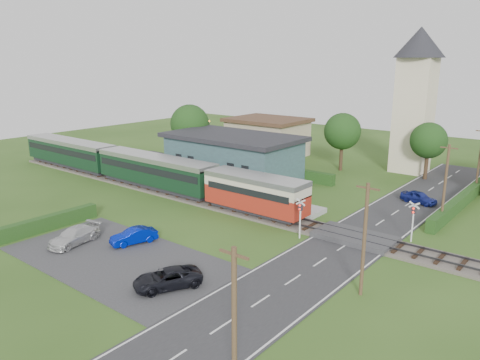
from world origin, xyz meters
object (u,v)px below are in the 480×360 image
Objects in this scene: train at (137,166)px; crossing_signal_near at (300,213)px; car_park_blue at (134,236)px; pedestrian_near at (257,191)px; station_building at (233,156)px; crossing_signal_far at (413,216)px; car_park_silver at (74,236)px; house_west at (267,137)px; pedestrian_far at (150,168)px; car_park_dark at (167,278)px; car_on_road at (419,197)px; equipment_hut at (150,163)px; church_tower at (416,90)px.

crossing_signal_near is (23.00, -2.41, -0.04)m from train.
car_park_blue is 14.64m from pedestrian_near.
station_building is 4.88× the size of crossing_signal_far.
pedestrian_near reaches higher than car_park_silver.
house_west is at bearing 127.68° from car_park_blue.
crossing_signal_far is 21.59m from car_park_blue.
station_building is 9.47× the size of pedestrian_far.
station_building reaches higher than car_park_dark.
car_park_blue is (-13.51, -24.34, 0.02)m from car_on_road.
car_park_dark is (21.10, -14.78, -1.51)m from train.
equipment_hut is 0.72× the size of car_on_road.
station_building is 14.87m from house_west.
house_west is 2.54× the size of car_park_dark.
car_on_road is 15.92m from pedestrian_near.
house_west is at bearing 81.38° from equipment_hut.
car_park_silver is at bearing -122.14° from car_park_blue.
crossing_signal_far is 0.93× the size of car_on_road.
church_tower reaches higher than car_on_road.
crossing_signal_near is 13.06m from car_park_blue.
car_park_silver is 20.84m from pedestrian_far.
house_west is 7.25× the size of pedestrian_near.
equipment_hut is 1.51× the size of pedestrian_far.
train reaches higher than pedestrian_near.
station_building is at bearing 145.19° from crossing_signal_near.
church_tower is at bearing 110.02° from crossing_signal_far.
house_west reaches higher than station_building.
house_west is 35.26m from crossing_signal_far.
train is at bearing 172.51° from car_park_dark.
crossing_signal_near reaches higher than car_on_road.
car_park_blue is at bearing -139.82° from crossing_signal_far.
crossing_signal_far reaches higher than pedestrian_near.
pedestrian_near is (8.08, -5.89, -1.50)m from station_building.
church_tower is 26.39m from crossing_signal_far.
pedestrian_far is at bearing -98.16° from house_west.
house_west is 3.03× the size of car_park_blue.
pedestrian_near reaches higher than car_park_blue.
station_building reaches higher than car_on_road.
car_park_dark reaches higher than car_on_road.
house_west is at bearing 79.51° from car_on_road.
house_west is 27.67m from car_on_road.
equipment_hut is 25.04m from crossing_signal_near.
crossing_signal_far reaches higher than car_park_silver.
crossing_signal_near is 1.94× the size of pedestrian_far.
house_west is 38.44m from car_park_silver.
equipment_hut is at bearing -144.08° from station_building.
car_on_road is (25.65, -10.16, -2.14)m from house_west.
train is 23.12m from crossing_signal_near.
house_west is 3.30× the size of crossing_signal_far.
car_park_dark is 2.51× the size of pedestrian_far.
crossing_signal_near is at bearing -146.31° from crossing_signal_far.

